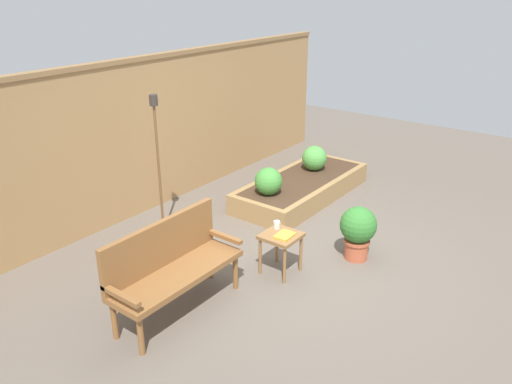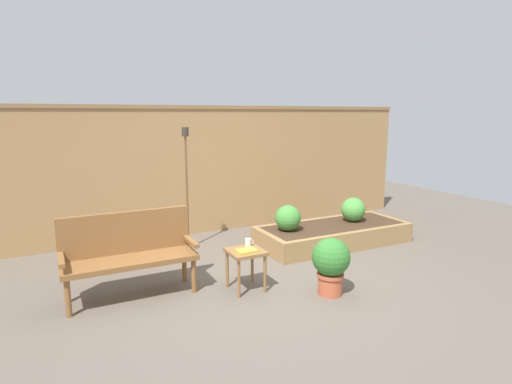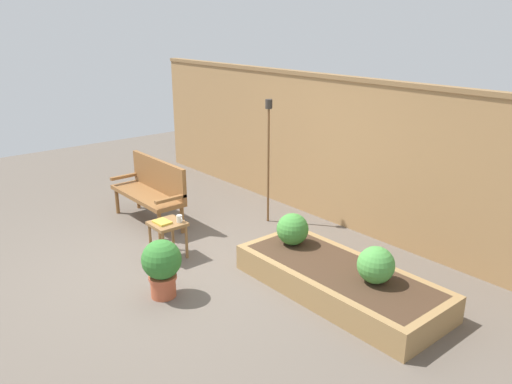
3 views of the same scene
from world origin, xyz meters
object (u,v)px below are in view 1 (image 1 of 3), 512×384
object	(u,v)px
side_table	(281,241)
potted_boxwood	(358,229)
tiki_torch	(157,142)
shrub_far_corner	(314,158)
book_on_table	(284,235)
shrub_near_bench	(268,181)
garden_bench	(170,261)
cup_on_table	(277,225)

from	to	relation	value
side_table	potted_boxwood	bearing A→B (deg)	-34.22
tiki_torch	shrub_far_corner	bearing A→B (deg)	-16.55
shrub_far_corner	tiki_torch	distance (m)	2.76
book_on_table	shrub_near_bench	world-z (taller)	shrub_near_bench
garden_bench	tiki_torch	distance (m)	1.85
shrub_near_bench	shrub_far_corner	bearing A→B (deg)	0.00
garden_bench	cup_on_table	world-z (taller)	garden_bench
potted_boxwood	shrub_far_corner	distance (m)	2.26
side_table	book_on_table	distance (m)	0.11
side_table	shrub_far_corner	distance (m)	2.63
book_on_table	shrub_near_bench	bearing A→B (deg)	39.09
potted_boxwood	shrub_far_corner	bearing A→B (deg)	44.21
side_table	shrub_near_bench	xyz separation A→B (m)	(1.19, 1.03, 0.10)
tiki_torch	cup_on_table	bearing A→B (deg)	-82.55
side_table	shrub_far_corner	world-z (taller)	shrub_far_corner
book_on_table	cup_on_table	bearing A→B (deg)	54.93
potted_boxwood	shrub_far_corner	size ratio (longest dim) A/B	1.69
side_table	tiki_torch	world-z (taller)	tiki_torch
book_on_table	potted_boxwood	bearing A→B (deg)	-33.67
cup_on_table	potted_boxwood	xyz separation A→B (m)	(0.71, -0.67, -0.14)
garden_bench	potted_boxwood	distance (m)	2.28
side_table	cup_on_table	xyz separation A→B (m)	(0.09, 0.12, 0.13)
book_on_table	shrub_far_corner	distance (m)	2.67
book_on_table	tiki_torch	size ratio (longest dim) A/B	0.12
side_table	tiki_torch	bearing A→B (deg)	93.94
cup_on_table	potted_boxwood	distance (m)	0.98
shrub_far_corner	tiki_torch	world-z (taller)	tiki_torch
cup_on_table	tiki_torch	world-z (taller)	tiki_torch
garden_bench	potted_boxwood	size ratio (longest dim) A/B	2.19
side_table	shrub_far_corner	xyz separation A→B (m)	(2.42, 1.03, 0.10)
side_table	shrub_near_bench	size ratio (longest dim) A/B	1.24
potted_boxwood	tiki_torch	size ratio (longest dim) A/B	0.36
garden_bench	side_table	size ratio (longest dim) A/B	3.00
garden_bench	shrub_far_corner	bearing A→B (deg)	8.65
garden_bench	potted_boxwood	world-z (taller)	garden_bench
cup_on_table	tiki_torch	size ratio (longest dim) A/B	0.06
shrub_near_bench	cup_on_table	bearing A→B (deg)	-140.35
cup_on_table	side_table	bearing A→B (deg)	-127.44
book_on_table	tiki_torch	xyz separation A→B (m)	(-0.10, 1.84, 0.75)
book_on_table	tiki_torch	distance (m)	1.99
cup_on_table	shrub_near_bench	size ratio (longest dim) A/B	0.28
side_table	cup_on_table	size ratio (longest dim) A/B	4.37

